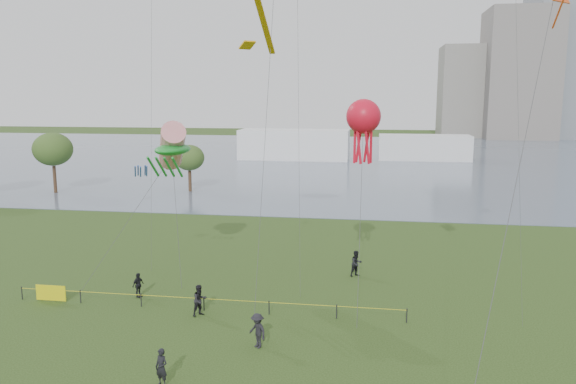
# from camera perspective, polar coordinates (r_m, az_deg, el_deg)

# --- Properties ---
(lake) EXTENTS (400.00, 120.00, 0.08)m
(lake) POSITION_cam_1_polar(r_m,az_deg,el_deg) (118.36, 6.77, 3.50)
(lake) COLOR slate
(lake) RESTS_ON ground_plane
(building_mid) EXTENTS (20.00, 20.00, 38.00)m
(building_mid) POSITION_cam_1_polar(r_m,az_deg,el_deg) (184.47, 22.38, 10.98)
(building_mid) COLOR slate
(building_mid) RESTS_ON ground_plane
(building_low) EXTENTS (16.00, 18.00, 28.00)m
(building_low) POSITION_cam_1_polar(r_m,az_deg,el_deg) (187.65, 17.64, 9.68)
(building_low) COLOR slate
(building_low) RESTS_ON ground_plane
(pavilion_left) EXTENTS (22.00, 8.00, 6.00)m
(pavilion_left) POSITION_cam_1_polar(r_m,az_deg,el_deg) (114.19, 0.65, 4.84)
(pavilion_left) COLOR white
(pavilion_left) RESTS_ON ground_plane
(pavilion_right) EXTENTS (18.00, 7.00, 5.00)m
(pavilion_right) POSITION_cam_1_polar(r_m,az_deg,el_deg) (116.45, 13.67, 4.42)
(pavilion_right) COLOR silver
(pavilion_right) RESTS_ON ground_plane
(trees) EXTENTS (30.63, 13.94, 8.50)m
(trees) POSITION_cam_1_polar(r_m,az_deg,el_deg) (79.05, -23.79, 3.82)
(trees) COLOR #3D2A1C
(trees) RESTS_ON ground_plane
(fence) EXTENTS (24.07, 0.07, 1.05)m
(fence) POSITION_cam_1_polar(r_m,az_deg,el_deg) (37.02, -17.76, -10.04)
(fence) COLOR black
(fence) RESTS_ON ground_plane
(spectator_a) EXTENTS (1.13, 1.16, 1.88)m
(spectator_a) POSITION_cam_1_polar(r_m,az_deg,el_deg) (33.96, -8.95, -10.81)
(spectator_a) COLOR black
(spectator_a) RESTS_ON ground_plane
(spectator_b) EXTENTS (1.34, 1.28, 1.83)m
(spectator_b) POSITION_cam_1_polar(r_m,az_deg,el_deg) (29.67, -3.12, -13.88)
(spectator_b) COLOR black
(spectator_b) RESTS_ON ground_plane
(spectator_c) EXTENTS (0.69, 1.02, 1.61)m
(spectator_c) POSITION_cam_1_polar(r_m,az_deg,el_deg) (37.74, -14.98, -9.12)
(spectator_c) COLOR black
(spectator_c) RESTS_ON ground_plane
(spectator_f) EXTENTS (0.74, 0.62, 1.74)m
(spectator_f) POSITION_cam_1_polar(r_m,az_deg,el_deg) (26.74, -12.74, -17.00)
(spectator_f) COLOR black
(spectator_f) RESTS_ON ground_plane
(spectator_g) EXTENTS (1.15, 1.11, 1.87)m
(spectator_g) POSITION_cam_1_polar(r_m,az_deg,el_deg) (40.80, 6.96, -7.23)
(spectator_g) COLOR black
(spectator_g) RESTS_ON ground_plane
(kite_windsock) EXTENTS (4.18, 5.06, 11.18)m
(kite_windsock) POSITION_cam_1_polar(r_m,az_deg,el_deg) (39.80, -11.74, 4.54)
(kite_windsock) COLOR #3F3F42
(kite_creature) EXTENTS (6.48, 5.64, 9.61)m
(kite_creature) POSITION_cam_1_polar(r_m,az_deg,el_deg) (38.69, -11.64, 4.20)
(kite_creature) COLOR #3F3F42
(kite_octopus) EXTENTS (2.13, 6.34, 12.62)m
(kite_octopus) POSITION_cam_1_polar(r_m,az_deg,el_deg) (35.09, 7.67, 7.49)
(kite_octopus) COLOR #3F3F42
(kite_delta) EXTENTS (6.05, 12.97, 17.94)m
(kite_delta) POSITION_cam_1_polar(r_m,az_deg,el_deg) (27.08, 25.17, 16.29)
(kite_delta) COLOR #3F3F42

